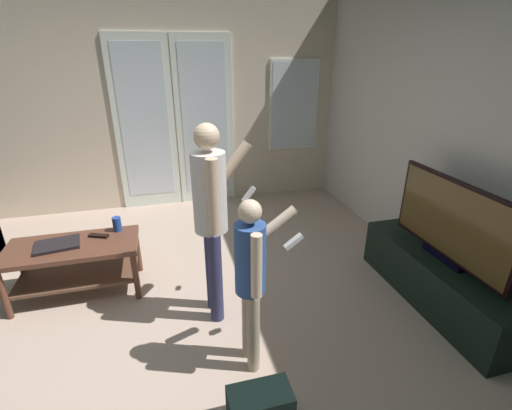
{
  "coord_description": "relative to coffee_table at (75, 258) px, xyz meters",
  "views": [
    {
      "loc": [
        0.23,
        -2.31,
        1.95
      ],
      "look_at": [
        0.87,
        0.11,
        0.88
      ],
      "focal_mm": 25.4,
      "sensor_mm": 36.0,
      "label": 1
    }
  ],
  "objects": [
    {
      "name": "backpack",
      "position": [
        1.19,
        -1.58,
        -0.23
      ],
      "size": [
        0.36,
        0.24,
        0.23
      ],
      "color": "black",
      "rests_on": "ground_plane"
    },
    {
      "name": "wall_right_plain",
      "position": [
        3.19,
        -0.63,
        1.03
      ],
      "size": [
        0.06,
        5.12,
        2.74
      ],
      "color": "beige",
      "rests_on": "ground_plane"
    },
    {
      "name": "person_child",
      "position": [
        1.26,
        -1.13,
        0.37
      ],
      "size": [
        0.49,
        0.33,
        1.19
      ],
      "color": "tan",
      "rests_on": "ground_plane"
    },
    {
      "name": "tv_remote_black",
      "position": [
        0.2,
        0.09,
        0.14
      ],
      "size": [
        0.18,
        0.11,
        0.02
      ],
      "primitive_type": "cube",
      "rotation": [
        0.0,
        0.0,
        -0.4
      ],
      "color": "black",
      "rests_on": "coffee_table"
    },
    {
      "name": "tv_stand",
      "position": [
        2.9,
        -0.91,
        -0.13
      ],
      "size": [
        0.43,
        1.52,
        0.41
      ],
      "color": "black",
      "rests_on": "ground_plane"
    },
    {
      "name": "ground_plane",
      "position": [
        0.58,
        -0.63,
        -0.35
      ],
      "size": [
        5.29,
        5.12,
        0.02
      ],
      "primitive_type": "cube",
      "color": "tan"
    },
    {
      "name": "laptop_closed",
      "position": [
        -0.11,
        0.01,
        0.14
      ],
      "size": [
        0.37,
        0.29,
        0.03
      ],
      "primitive_type": "cube",
      "rotation": [
        0.0,
        0.0,
        0.16
      ],
      "color": "black",
      "rests_on": "coffee_table"
    },
    {
      "name": "coffee_table",
      "position": [
        0.0,
        0.0,
        0.0
      ],
      "size": [
        1.05,
        0.51,
        0.47
      ],
      "color": "brown",
      "rests_on": "ground_plane"
    },
    {
      "name": "flat_screen_tv",
      "position": [
        2.89,
        -0.91,
        0.41
      ],
      "size": [
        0.08,
        1.16,
        0.66
      ],
      "color": "black",
      "rests_on": "tv_stand"
    },
    {
      "name": "wall_back_with_doors",
      "position": [
        0.67,
        1.9,
        1.0
      ],
      "size": [
        5.29,
        0.09,
        2.77
      ],
      "color": "beige",
      "rests_on": "ground_plane"
    },
    {
      "name": "cup_near_edge",
      "position": [
        0.35,
        0.17,
        0.19
      ],
      "size": [
        0.07,
        0.07,
        0.13
      ],
      "primitive_type": "cylinder",
      "color": "#20429C",
      "rests_on": "coffee_table"
    },
    {
      "name": "person_adult",
      "position": [
        1.11,
        -0.56,
        0.57
      ],
      "size": [
        0.5,
        0.42,
        1.52
      ],
      "color": "navy",
      "rests_on": "ground_plane"
    }
  ]
}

